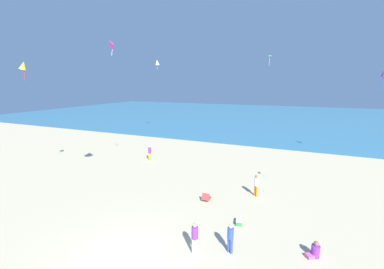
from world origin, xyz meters
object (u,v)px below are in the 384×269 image
(person_3, at_px, (195,236))
(kite_green, at_px, (270,56))
(kite_purple, at_px, (384,73))
(cooler_box, at_px, (239,222))
(kite_magenta, at_px, (112,46))
(kite_white, at_px, (157,62))
(person_4, at_px, (230,236))
(person_1, at_px, (315,251))
(beach_chair_near_camera, at_px, (206,197))
(person_2, at_px, (256,184))
(kite_yellow, at_px, (23,66))
(person_0, at_px, (150,152))

(person_3, xyz_separation_m, kite_green, (0.68, 23.69, 9.94))
(kite_purple, bearing_deg, kite_green, 146.83)
(cooler_box, height_order, kite_magenta, kite_magenta)
(person_3, distance_m, kite_white, 27.72)
(person_4, height_order, kite_purple, kite_purple)
(kite_magenta, relative_size, kite_green, 0.74)
(cooler_box, bearing_deg, person_1, -19.25)
(beach_chair_near_camera, relative_size, person_2, 0.41)
(kite_yellow, xyz_separation_m, kite_green, (14.32, 21.09, 2.29))
(kite_green, bearing_deg, beach_chair_near_camera, -95.19)
(person_2, height_order, person_3, person_2)
(cooler_box, distance_m, kite_yellow, 17.17)
(beach_chair_near_camera, relative_size, kite_green, 0.44)
(person_2, xyz_separation_m, kite_white, (-16.14, 15.22, 9.47))
(kite_magenta, xyz_separation_m, kite_white, (-5.58, 15.81, 0.39))
(beach_chair_near_camera, xyz_separation_m, person_3, (1.05, -4.62, 0.60))
(person_0, xyz_separation_m, kite_yellow, (-4.87, -7.66, 7.63))
(beach_chair_near_camera, distance_m, person_3, 4.78)
(person_1, distance_m, person_3, 5.13)
(cooler_box, bearing_deg, kite_green, 91.89)
(person_3, distance_m, kite_yellow, 15.85)
(person_2, relative_size, kite_purple, 0.88)
(kite_magenta, bearing_deg, beach_chair_near_camera, -9.34)
(person_1, bearing_deg, kite_white, -81.59)
(kite_magenta, distance_m, kite_green, 20.18)
(person_1, bearing_deg, cooler_box, -54.68)
(person_0, relative_size, person_2, 0.98)
(kite_purple, relative_size, kite_green, 1.22)
(person_3, height_order, kite_green, kite_green)
(beach_chair_near_camera, height_order, kite_purple, kite_purple)
(kite_magenta, bearing_deg, kite_white, 109.43)
(kite_purple, xyz_separation_m, kite_green, (-10.03, 6.56, 2.55))
(person_1, bearing_deg, person_4, -17.43)
(kite_purple, xyz_separation_m, kite_white, (-25.10, 4.57, 2.11))
(cooler_box, xyz_separation_m, kite_yellow, (-15.01, -0.32, 8.35))
(person_1, height_order, person_2, person_2)
(person_0, distance_m, kite_magenta, 10.09)
(beach_chair_near_camera, relative_size, cooler_box, 1.05)
(person_0, xyz_separation_m, person_3, (8.77, -10.26, -0.01))
(kite_purple, relative_size, kite_yellow, 1.30)
(cooler_box, height_order, person_0, person_0)
(person_2, bearing_deg, person_4, -143.65)
(person_0, xyz_separation_m, person_1, (13.58, -8.54, -0.57))
(kite_purple, distance_m, kite_yellow, 28.36)
(kite_purple, bearing_deg, kite_magenta, -150.08)
(cooler_box, height_order, person_2, person_2)
(person_3, bearing_deg, person_2, -67.89)
(person_1, xyz_separation_m, kite_yellow, (-18.44, 0.88, 8.21))
(person_2, distance_m, person_3, 6.72)
(person_1, height_order, kite_white, kite_white)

